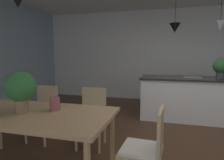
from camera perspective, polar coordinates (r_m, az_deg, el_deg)
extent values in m
cube|color=#4C301E|center=(3.23, 20.04, -18.70)|extent=(10.00, 8.40, 0.04)
cube|color=white|center=(6.17, 18.07, 6.66)|extent=(10.00, 0.12, 2.70)
cube|color=tan|center=(2.43, -22.66, -9.02)|extent=(1.87, 0.96, 0.04)
cylinder|color=tan|center=(2.53, 0.03, -16.42)|extent=(0.06, 0.06, 0.71)
cube|color=tan|center=(3.37, -19.74, -9.41)|extent=(0.42, 0.42, 0.04)
cube|color=white|center=(3.36, -19.76, -8.84)|extent=(0.38, 0.38, 0.03)
cube|color=tan|center=(3.45, -18.09, -5.01)|extent=(0.38, 0.05, 0.42)
cylinder|color=tan|center=(3.21, -18.97, -14.43)|extent=(0.04, 0.04, 0.41)
cylinder|color=tan|center=(3.42, -23.68, -13.33)|extent=(0.04, 0.04, 0.41)
cylinder|color=tan|center=(3.47, -15.55, -12.64)|extent=(0.04, 0.04, 0.41)
cylinder|color=tan|center=(3.66, -20.10, -11.77)|extent=(0.04, 0.04, 0.41)
cube|color=tan|center=(2.98, -6.12, -11.18)|extent=(0.43, 0.43, 0.04)
cube|color=white|center=(2.97, -6.13, -10.54)|extent=(0.39, 0.39, 0.03)
cube|color=tan|center=(3.09, -5.21, -6.10)|extent=(0.38, 0.06, 0.42)
cylinder|color=tan|center=(2.87, -3.69, -16.74)|extent=(0.04, 0.04, 0.41)
cylinder|color=tan|center=(2.97, -10.32, -16.02)|extent=(0.04, 0.04, 0.41)
cylinder|color=tan|center=(3.17, -2.11, -14.32)|extent=(0.04, 0.04, 0.41)
cylinder|color=tan|center=(3.26, -8.12, -13.78)|extent=(0.04, 0.04, 0.41)
cube|color=tan|center=(2.07, 8.35, -19.80)|extent=(0.43, 0.43, 0.04)
cube|color=white|center=(2.06, 8.37, -18.93)|extent=(0.38, 0.38, 0.03)
cube|color=tan|center=(1.96, 13.82, -14.23)|extent=(0.06, 0.38, 0.42)
cube|color=white|center=(4.57, 22.39, -5.09)|extent=(2.15, 0.81, 0.88)
cube|color=black|center=(4.50, 22.66, 0.40)|extent=(2.21, 0.87, 0.04)
cube|color=gray|center=(4.49, 22.22, 0.73)|extent=(0.36, 0.30, 0.01)
cylinder|color=black|center=(4.55, 17.92, 19.53)|extent=(0.01, 0.01, 0.67)
cone|color=black|center=(4.47, 17.70, 14.13)|extent=(0.23, 0.23, 0.20)
cylinder|color=black|center=(4.66, 29.13, 18.76)|extent=(0.01, 0.01, 0.65)
cone|color=#B7B7B7|center=(4.59, 28.79, 13.50)|extent=(0.18, 0.18, 0.21)
cylinder|color=#4C4C51|center=(4.58, 28.77, 1.19)|extent=(0.15, 0.15, 0.12)
sphere|color=#2D6B33|center=(4.57, 28.91, 3.54)|extent=(0.30, 0.30, 0.30)
cylinder|color=#8C664C|center=(2.42, -24.71, -6.86)|extent=(0.15, 0.15, 0.15)
sphere|color=#2D6B33|center=(2.38, -24.99, -1.69)|extent=(0.34, 0.34, 0.34)
cylinder|color=#994C51|center=(2.39, -16.23, -6.63)|extent=(0.12, 0.12, 0.15)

